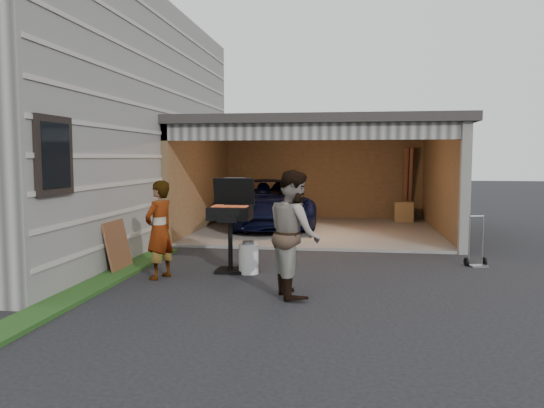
% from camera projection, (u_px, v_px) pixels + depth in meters
% --- Properties ---
extents(ground, '(80.00, 80.00, 0.00)m').
position_uv_depth(ground, '(242.00, 290.00, 7.91)').
color(ground, black).
rests_on(ground, ground).
extents(house, '(7.00, 11.00, 5.50)m').
position_uv_depth(house, '(25.00, 125.00, 12.47)').
color(house, '#474744').
rests_on(house, ground).
extents(groundcover_strip, '(0.50, 8.00, 0.06)m').
position_uv_depth(groundcover_strip, '(66.00, 300.00, 7.24)').
color(groundcover_strip, '#193814').
rests_on(groundcover_strip, ground).
extents(garage, '(6.80, 6.30, 2.90)m').
position_uv_depth(garage, '(319.00, 162.00, 14.34)').
color(garage, '#605E59').
rests_on(garage, ground).
extents(minivan, '(3.40, 5.13, 1.31)m').
position_uv_depth(minivan, '(265.00, 205.00, 14.76)').
color(minivan, black).
rests_on(minivan, ground).
extents(woman, '(0.57, 0.68, 1.61)m').
position_uv_depth(woman, '(159.00, 230.00, 8.61)').
color(woman, '#A4B7CE').
rests_on(woman, ground).
extents(man, '(0.95, 1.06, 1.80)m').
position_uv_depth(man, '(294.00, 233.00, 7.52)').
color(man, '#402619').
rests_on(man, ground).
extents(bbq_grill, '(0.73, 0.64, 1.62)m').
position_uv_depth(bbq_grill, '(231.00, 216.00, 9.12)').
color(bbq_grill, black).
rests_on(bbq_grill, ground).
extents(propane_tank, '(0.37, 0.37, 0.50)m').
position_uv_depth(propane_tank, '(249.00, 259.00, 9.03)').
color(propane_tank, white).
rests_on(propane_tank, ground).
extents(plywood_panel, '(0.22, 0.80, 0.88)m').
position_uv_depth(plywood_panel, '(118.00, 246.00, 9.19)').
color(plywood_panel, '#4F321B').
rests_on(plywood_panel, ground).
extents(hand_truck, '(0.41, 0.36, 0.94)m').
position_uv_depth(hand_truck, '(477.00, 256.00, 9.63)').
color(hand_truck, gray).
rests_on(hand_truck, ground).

